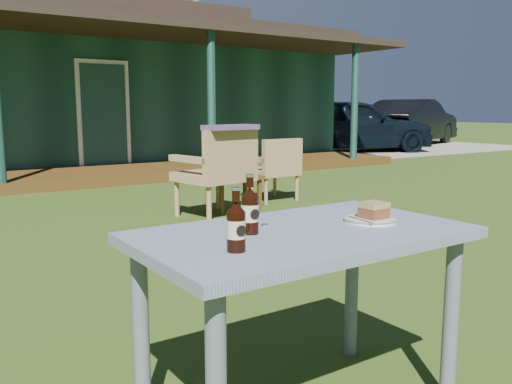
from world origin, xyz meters
TOP-DOWN VIEW (x-y plane):
  - ground at (0.00, 0.00)m, footprint 80.00×80.00m
  - gravel_strip at (10.50, 8.50)m, footprint 9.00×6.00m
  - tree_mid at (3.00, 18.50)m, footprint 0.28×0.28m
  - car_near at (9.09, 7.51)m, footprint 4.56×3.20m
  - car_far at (12.77, 8.59)m, footprint 4.63×2.81m
  - cafe_table at (0.00, -1.60)m, footprint 1.20×0.70m
  - plate at (0.31, -1.63)m, footprint 0.20×0.20m
  - cake_slice at (0.32, -1.64)m, footprint 0.09×0.09m
  - fork at (0.24, -1.64)m, footprint 0.03×0.14m
  - cola_bottle_near at (-0.19, -1.54)m, footprint 0.06×0.06m
  - cola_bottle_far at (-0.36, -1.72)m, footprint 0.06×0.06m
  - bottle_cap at (-0.08, -1.47)m, footprint 0.03×0.03m
  - armchair_left at (1.66, 1.84)m, footprint 0.80×0.77m
  - armchair_right at (2.77, 2.37)m, footprint 0.60×0.56m
  - floral_throw at (1.70, 1.66)m, footprint 0.64×0.34m
  - side_table at (2.00, 2.09)m, footprint 0.60×0.40m

SIDE VIEW (x-z plane):
  - ground at x=0.00m, z-range 0.00..0.00m
  - gravel_strip at x=10.50m, z-range 0.00..0.02m
  - side_table at x=2.00m, z-range 0.14..0.54m
  - armchair_right at x=2.77m, z-range 0.05..0.84m
  - armchair_left at x=1.66m, z-range 0.06..1.00m
  - cafe_table at x=0.00m, z-range 0.26..0.98m
  - car_near at x=9.09m, z-range 0.00..1.44m
  - car_far at x=12.77m, z-range 0.00..1.44m
  - bottle_cap at x=-0.08m, z-range 0.72..0.73m
  - plate at x=0.31m, z-range 0.72..0.74m
  - fork at x=0.24m, z-range 0.73..0.74m
  - cake_slice at x=0.32m, z-range 0.73..0.80m
  - cola_bottle_far at x=-0.36m, z-range 0.70..0.90m
  - cola_bottle_near at x=-0.19m, z-range 0.70..0.91m
  - floral_throw at x=1.70m, z-range 0.94..0.99m
  - tree_mid at x=3.00m, z-range 0.00..9.50m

